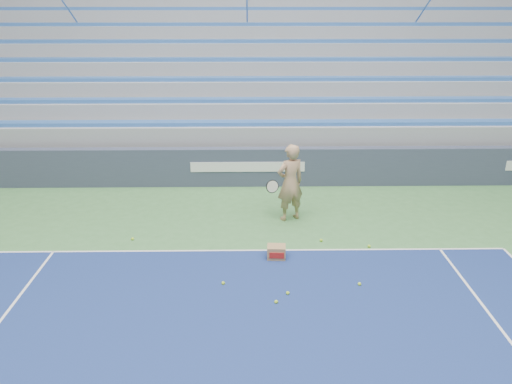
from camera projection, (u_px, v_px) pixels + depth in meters
sponsor_barrier at (248, 167)px, 14.13m from camera, size 30.00×0.32×1.10m
bleachers at (248, 73)px, 18.80m from camera, size 31.00×9.15×7.30m
tennis_player at (290, 183)px, 11.79m from camera, size 1.01×0.97×1.88m
ball_box at (276, 252)px, 10.25m from camera, size 0.39×0.31×0.28m
tennis_ball_0 at (321, 240)px, 10.99m from camera, size 0.07×0.07×0.07m
tennis_ball_1 at (223, 283)px, 9.34m from camera, size 0.07×0.07×0.07m
tennis_ball_2 at (276, 302)px, 8.77m from camera, size 0.07×0.07×0.07m
tennis_ball_3 at (288, 293)px, 9.03m from camera, size 0.07×0.07×0.07m
tennis_ball_4 at (369, 246)px, 10.73m from camera, size 0.07×0.07×0.07m
tennis_ball_5 at (359, 284)px, 9.31m from camera, size 0.07×0.07×0.07m
tennis_ball_6 at (133, 239)px, 11.06m from camera, size 0.07×0.07×0.07m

